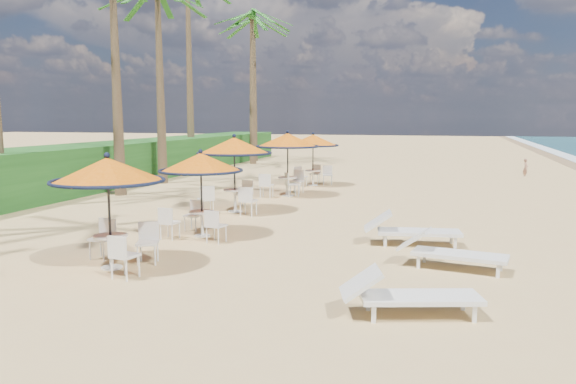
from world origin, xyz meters
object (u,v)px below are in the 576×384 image
at_px(station_0, 110,184).
at_px(lounger_mid, 448,251).
at_px(lounger_near, 406,294).
at_px(lounger_far, 409,229).
at_px(station_4, 313,147).
at_px(station_1, 200,173).
at_px(station_2, 234,155).
at_px(station_3, 287,148).

bearing_deg(station_0, lounger_mid, 15.81).
xyz_separation_m(station_0, lounger_near, (5.74, -1.15, -1.32)).
bearing_deg(lounger_far, station_0, -155.06).
distance_m(station_4, lounger_near, 16.07).
bearing_deg(station_0, station_4, 87.40).
height_order(station_0, station_1, station_0).
relative_size(station_1, lounger_far, 0.95).
bearing_deg(lounger_mid, lounger_near, -91.53).
bearing_deg(station_2, station_3, 81.44).
height_order(station_2, lounger_far, station_2).
bearing_deg(station_3, station_4, 87.09).
distance_m(station_1, lounger_far, 5.21).
bearing_deg(station_2, station_0, -88.99).
height_order(station_4, lounger_far, station_4).
height_order(station_0, lounger_mid, station_0).
xyz_separation_m(station_0, station_2, (-0.12, 6.76, 0.11)).
height_order(station_0, station_3, station_3).
bearing_deg(station_2, station_4, 84.06).
bearing_deg(lounger_mid, station_0, -154.39).
relative_size(station_0, station_2, 0.94).
xyz_separation_m(station_4, lounger_near, (5.10, -15.18, -1.33)).
bearing_deg(lounger_mid, station_1, 176.72).
bearing_deg(lounger_far, station_1, 176.48).
relative_size(station_0, lounger_far, 1.00).
distance_m(station_1, station_4, 10.86).
distance_m(lounger_near, lounger_mid, 3.00).
relative_size(station_0, lounger_mid, 1.05).
height_order(station_1, lounger_near, station_1).
bearing_deg(station_1, lounger_far, 5.37).
distance_m(station_0, station_2, 6.76).
bearing_deg(station_0, lounger_far, 33.83).
xyz_separation_m(station_2, station_3, (0.58, 3.88, 0.02)).
distance_m(station_0, station_3, 10.65).
height_order(station_4, lounger_near, station_4).
bearing_deg(station_1, lounger_mid, -13.08).
height_order(station_1, station_2, station_2).
distance_m(station_1, station_3, 7.47).
height_order(station_1, station_3, station_3).
relative_size(station_1, station_2, 0.89).
bearing_deg(station_4, lounger_near, -71.42).
relative_size(station_0, lounger_near, 1.05).
distance_m(station_0, lounger_mid, 6.71).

